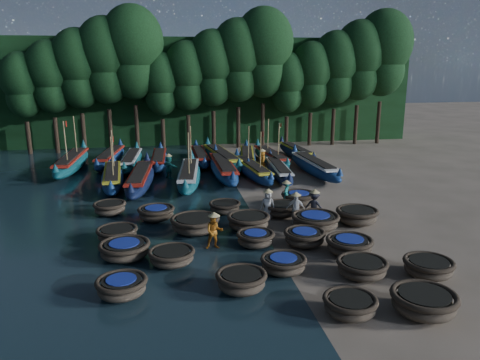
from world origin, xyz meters
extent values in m
plane|color=gray|center=(0.00, 0.00, 0.00)|extent=(120.00, 120.00, 0.00)
cube|color=black|center=(0.00, 23.50, 5.00)|extent=(40.00, 3.00, 10.00)
ellipsoid|color=brown|center=(1.11, -9.83, 0.29)|extent=(1.98, 1.98, 0.59)
torus|color=#362B20|center=(1.11, -9.83, 0.57)|extent=(1.78, 1.78, 0.18)
cylinder|color=black|center=(1.11, -9.83, 0.60)|extent=(1.34, 1.34, 0.05)
ellipsoid|color=brown|center=(3.47, -10.17, 0.35)|extent=(2.46, 2.46, 0.70)
torus|color=#362B20|center=(3.47, -10.17, 0.68)|extent=(2.16, 2.16, 0.21)
cylinder|color=black|center=(3.47, -10.17, 0.72)|extent=(1.64, 1.64, 0.06)
ellipsoid|color=brown|center=(-6.20, -7.36, 0.31)|extent=(2.17, 2.17, 0.61)
torus|color=#362B20|center=(-6.20, -7.36, 0.59)|extent=(1.81, 1.81, 0.19)
cylinder|color=black|center=(-6.20, -7.36, 0.63)|extent=(1.36, 1.36, 0.06)
cylinder|color=navy|center=(-6.20, -7.36, 0.67)|extent=(1.05, 1.05, 0.04)
ellipsoid|color=brown|center=(-2.05, -7.65, 0.32)|extent=(2.15, 2.15, 0.64)
torus|color=#362B20|center=(-2.05, -7.65, 0.62)|extent=(1.85, 1.85, 0.20)
cylinder|color=black|center=(-2.05, -7.65, 0.66)|extent=(1.39, 1.39, 0.06)
ellipsoid|color=brown|center=(-0.19, -6.43, 0.29)|extent=(1.79, 1.79, 0.57)
torus|color=#362B20|center=(-0.19, -6.43, 0.56)|extent=(1.81, 1.81, 0.17)
cylinder|color=black|center=(-0.19, -6.43, 0.59)|extent=(1.37, 1.37, 0.05)
cylinder|color=navy|center=(-0.19, -6.43, 0.63)|extent=(1.05, 1.05, 0.03)
ellipsoid|color=brown|center=(2.65, -7.27, 0.30)|extent=(2.29, 2.29, 0.60)
torus|color=#362B20|center=(2.65, -7.27, 0.58)|extent=(1.96, 1.96, 0.18)
cylinder|color=black|center=(2.65, -7.27, 0.62)|extent=(1.49, 1.49, 0.05)
ellipsoid|color=brown|center=(5.13, -7.68, 0.31)|extent=(1.87, 1.87, 0.61)
torus|color=#362B20|center=(5.13, -7.68, 0.60)|extent=(1.91, 1.91, 0.19)
cylinder|color=black|center=(5.13, -7.68, 0.63)|extent=(1.45, 1.45, 0.06)
ellipsoid|color=brown|center=(-6.32, -4.08, 0.32)|extent=(2.45, 2.45, 0.64)
torus|color=#362B20|center=(-6.32, -4.08, 0.62)|extent=(2.12, 2.12, 0.19)
cylinder|color=black|center=(-6.32, -4.08, 0.66)|extent=(1.62, 1.62, 0.06)
cylinder|color=navy|center=(-6.32, -4.08, 0.70)|extent=(1.25, 1.25, 0.04)
ellipsoid|color=brown|center=(-4.42, -5.00, 0.29)|extent=(1.88, 1.88, 0.58)
torus|color=#362B20|center=(-4.42, -5.00, 0.56)|extent=(1.89, 1.89, 0.17)
cylinder|color=black|center=(-4.42, -5.00, 0.59)|extent=(1.44, 1.44, 0.05)
ellipsoid|color=brown|center=(-0.74, -3.69, 0.30)|extent=(1.88, 1.88, 0.59)
torus|color=#362B20|center=(-0.74, -3.69, 0.57)|extent=(1.70, 1.70, 0.18)
cylinder|color=black|center=(-0.74, -3.69, 0.61)|extent=(1.28, 1.28, 0.05)
cylinder|color=navy|center=(-0.74, -3.69, 0.64)|extent=(0.98, 0.98, 0.04)
ellipsoid|color=brown|center=(1.41, -3.97, 0.31)|extent=(2.19, 2.19, 0.63)
torus|color=#362B20|center=(1.41, -3.97, 0.61)|extent=(1.86, 1.86, 0.19)
cylinder|color=black|center=(1.41, -3.97, 0.65)|extent=(1.40, 1.40, 0.06)
cylinder|color=navy|center=(1.41, -3.97, 0.68)|extent=(1.08, 1.08, 0.04)
ellipsoid|color=brown|center=(2.98, -5.22, 0.33)|extent=(2.27, 2.27, 0.66)
torus|color=#362B20|center=(2.98, -5.22, 0.64)|extent=(2.01, 2.01, 0.20)
cylinder|color=black|center=(2.98, -5.22, 0.68)|extent=(1.52, 1.52, 0.06)
cylinder|color=navy|center=(2.98, -5.22, 0.72)|extent=(1.17, 1.17, 0.04)
ellipsoid|color=brown|center=(-6.79, -2.04, 0.29)|extent=(1.91, 1.91, 0.57)
torus|color=#362B20|center=(-6.79, -2.04, 0.55)|extent=(1.86, 1.86, 0.17)
cylinder|color=black|center=(-6.79, -2.04, 0.59)|extent=(1.41, 1.41, 0.05)
ellipsoid|color=brown|center=(-3.23, -1.55, 0.35)|extent=(2.34, 2.34, 0.69)
torus|color=#362B20|center=(-3.23, -1.55, 0.67)|extent=(2.35, 2.35, 0.21)
cylinder|color=black|center=(-3.23, -1.55, 0.71)|extent=(1.80, 1.80, 0.06)
ellipsoid|color=brown|center=(-0.67, -1.64, 0.34)|extent=(2.39, 2.39, 0.69)
torus|color=#362B20|center=(-0.67, -1.64, 0.67)|extent=(2.09, 2.09, 0.21)
cylinder|color=black|center=(-0.67, -1.64, 0.71)|extent=(1.58, 1.58, 0.06)
ellipsoid|color=brown|center=(2.53, -2.08, 0.34)|extent=(2.52, 2.52, 0.68)
torus|color=#362B20|center=(2.53, -2.08, 0.66)|extent=(2.34, 2.34, 0.21)
cylinder|color=black|center=(2.53, -2.08, 0.70)|extent=(1.79, 1.79, 0.06)
cylinder|color=navy|center=(2.53, -2.08, 0.74)|extent=(1.38, 1.38, 0.04)
ellipsoid|color=brown|center=(4.83, -1.70, 0.35)|extent=(2.15, 2.15, 0.71)
torus|color=#362B20|center=(4.83, -1.70, 0.69)|extent=(2.12, 2.12, 0.21)
cylinder|color=black|center=(4.83, -1.70, 0.73)|extent=(1.60, 1.60, 0.06)
ellipsoid|color=brown|center=(-7.50, 1.84, 0.30)|extent=(1.79, 1.79, 0.60)
torus|color=#362B20|center=(-7.50, 1.84, 0.59)|extent=(1.73, 1.73, 0.18)
cylinder|color=black|center=(-7.50, 1.84, 0.62)|extent=(1.30, 1.30, 0.05)
ellipsoid|color=brown|center=(-5.07, 0.54, 0.31)|extent=(1.97, 1.97, 0.62)
torus|color=#362B20|center=(-5.07, 0.54, 0.60)|extent=(1.90, 1.90, 0.19)
cylinder|color=black|center=(-5.07, 0.54, 0.64)|extent=(1.44, 1.44, 0.06)
cylinder|color=navy|center=(-5.07, 0.54, 0.68)|extent=(1.11, 1.11, 0.04)
ellipsoid|color=brown|center=(-1.46, 1.04, 0.29)|extent=(1.78, 1.78, 0.57)
torus|color=#362B20|center=(-1.46, 1.04, 0.56)|extent=(1.71, 1.71, 0.17)
cylinder|color=black|center=(-1.46, 1.04, 0.59)|extent=(1.29, 1.29, 0.05)
ellipsoid|color=brown|center=(1.43, 0.12, 0.31)|extent=(2.16, 2.16, 0.62)
torus|color=#362B20|center=(1.43, 0.12, 0.60)|extent=(1.92, 1.92, 0.19)
cylinder|color=black|center=(1.43, 0.12, 0.64)|extent=(1.45, 1.45, 0.06)
ellipsoid|color=brown|center=(2.80, 1.61, 0.35)|extent=(2.00, 2.00, 0.71)
torus|color=#362B20|center=(2.80, 1.61, 0.69)|extent=(1.99, 1.99, 0.21)
cylinder|color=black|center=(2.80, 1.61, 0.73)|extent=(1.49, 1.49, 0.06)
cylinder|color=navy|center=(2.80, 1.61, 0.77)|extent=(1.14, 1.14, 0.04)
ellipsoid|color=navy|center=(-7.91, 7.94, 0.49)|extent=(2.01, 8.00, 0.99)
cone|color=navy|center=(-8.20, 11.79, 1.14)|extent=(0.44, 0.44, 0.59)
cone|color=navy|center=(-7.62, 4.09, 1.09)|extent=(0.44, 0.44, 0.49)
cube|color=gold|center=(-7.91, 7.94, 0.91)|extent=(1.50, 6.20, 0.12)
cube|color=black|center=(-7.91, 7.94, 0.99)|extent=(1.17, 5.39, 0.10)
cylinder|color=#997F4C|center=(-7.90, 9.13, 2.08)|extent=(0.07, 0.24, 2.77)
cylinder|color=#997F4C|center=(-7.70, 6.46, 2.08)|extent=(0.07, 0.24, 2.77)
plane|color=red|center=(-7.55, 6.47, 3.29)|extent=(0.00, 0.35, 0.35)
ellipsoid|color=#0E1936|center=(-6.09, 7.08, 0.53)|extent=(2.24, 8.66, 1.07)
cone|color=#0E1936|center=(-5.75, 11.23, 1.23)|extent=(0.47, 0.47, 0.64)
cone|color=#0E1936|center=(-6.44, 2.92, 1.18)|extent=(0.47, 0.47, 0.53)
cube|color=#A51F14|center=(-6.09, 7.08, 0.98)|extent=(1.66, 6.70, 0.13)
cube|color=black|center=(-6.09, 7.08, 1.07)|extent=(1.30, 5.83, 0.11)
ellipsoid|color=#10535F|center=(-2.97, 7.45, 0.53)|extent=(2.44, 8.55, 1.05)
cone|color=#10535F|center=(-2.52, 11.54, 1.21)|extent=(0.46, 0.46, 0.63)
cone|color=#10535F|center=(-3.42, 3.36, 1.16)|extent=(0.46, 0.46, 0.53)
cube|color=silver|center=(-2.97, 7.45, 0.97)|extent=(1.82, 6.62, 0.13)
cube|color=black|center=(-2.97, 7.45, 1.05)|extent=(1.44, 5.75, 0.11)
cylinder|color=#997F4C|center=(-2.73, 8.69, 2.21)|extent=(0.07, 0.25, 2.95)
cylinder|color=#997F4C|center=(-3.04, 5.86, 2.21)|extent=(0.07, 0.25, 2.95)
plane|color=red|center=(-2.88, 5.85, 3.50)|extent=(0.00, 0.37, 0.37)
ellipsoid|color=navy|center=(-0.49, 9.00, 0.55)|extent=(1.66, 8.76, 1.09)
cone|color=navy|center=(-0.53, 13.26, 1.26)|extent=(0.48, 0.48, 0.66)
cone|color=navy|center=(-0.44, 4.73, 1.20)|extent=(0.48, 0.48, 0.55)
cube|color=#A51F14|center=(-0.49, 9.00, 1.01)|extent=(1.22, 6.79, 0.13)
cube|color=black|center=(-0.49, 9.00, 1.09)|extent=(0.91, 5.91, 0.11)
ellipsoid|color=navy|center=(1.49, 8.55, 0.49)|extent=(2.34, 7.96, 0.98)
cone|color=navy|center=(1.03, 12.35, 1.13)|extent=(0.43, 0.43, 0.59)
cone|color=navy|center=(1.94, 4.75, 1.08)|extent=(0.43, 0.43, 0.49)
cube|color=gold|center=(1.49, 8.55, 0.90)|extent=(1.75, 6.16, 0.12)
cube|color=black|center=(1.49, 8.55, 0.98)|extent=(1.39, 5.35, 0.10)
cylinder|color=#997F4C|center=(1.44, 9.73, 2.06)|extent=(0.07, 0.23, 2.75)
cylinder|color=#997F4C|center=(1.76, 7.10, 2.06)|extent=(0.07, 0.23, 2.75)
plane|color=red|center=(1.90, 7.12, 3.26)|extent=(0.00, 0.34, 0.34)
ellipsoid|color=#0E1936|center=(3.30, 8.17, 0.46)|extent=(1.77, 7.42, 0.92)
cone|color=#0E1936|center=(3.52, 11.75, 1.06)|extent=(0.40, 0.40, 0.55)
cone|color=#0E1936|center=(3.08, 4.59, 1.01)|extent=(0.40, 0.40, 0.46)
cube|color=silver|center=(3.30, 8.17, 0.85)|extent=(1.31, 5.75, 0.11)
cube|color=black|center=(3.30, 8.17, 0.92)|extent=(1.02, 5.00, 0.09)
ellipsoid|color=navy|center=(6.05, 8.70, 0.53)|extent=(2.12, 8.49, 1.05)
cone|color=navy|center=(5.76, 12.79, 1.21)|extent=(0.46, 0.46, 0.63)
cone|color=navy|center=(6.35, 4.62, 1.16)|extent=(0.46, 0.46, 0.53)
cube|color=silver|center=(6.05, 8.70, 0.97)|extent=(1.57, 6.58, 0.13)
cube|color=black|center=(6.05, 8.70, 1.05)|extent=(1.23, 5.72, 0.11)
ellipsoid|color=#10535F|center=(-11.27, 12.75, 0.56)|extent=(2.07, 8.99, 1.11)
cone|color=#10535F|center=(-11.04, 17.09, 1.28)|extent=(0.49, 0.49, 0.67)
cone|color=#10535F|center=(-11.50, 8.41, 1.23)|extent=(0.49, 0.49, 0.56)
cube|color=#A51F14|center=(-11.27, 12.75, 1.03)|extent=(1.53, 6.96, 0.13)
cube|color=black|center=(-11.27, 12.75, 1.11)|extent=(1.18, 6.06, 0.11)
cylinder|color=#997F4C|center=(-11.09, 14.08, 2.34)|extent=(0.08, 0.26, 3.12)
cylinder|color=#997F4C|center=(-11.25, 11.08, 2.34)|extent=(0.08, 0.26, 3.12)
plane|color=red|center=(-11.08, 11.07, 3.70)|extent=(0.00, 0.39, 0.39)
ellipsoid|color=navy|center=(-8.70, 14.50, 0.50)|extent=(2.48, 8.06, 0.99)
cone|color=navy|center=(-8.18, 18.34, 1.14)|extent=(0.44, 0.44, 0.60)
cone|color=navy|center=(-9.21, 10.67, 1.09)|extent=(0.44, 0.44, 0.50)
cube|color=#A51F14|center=(-8.70, 14.50, 0.91)|extent=(1.86, 6.24, 0.12)
cube|color=black|center=(-8.70, 14.50, 0.99)|extent=(1.48, 5.42, 0.10)
ellipsoid|color=#10535F|center=(-6.99, 13.14, 0.48)|extent=(1.90, 7.76, 0.96)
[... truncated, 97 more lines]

